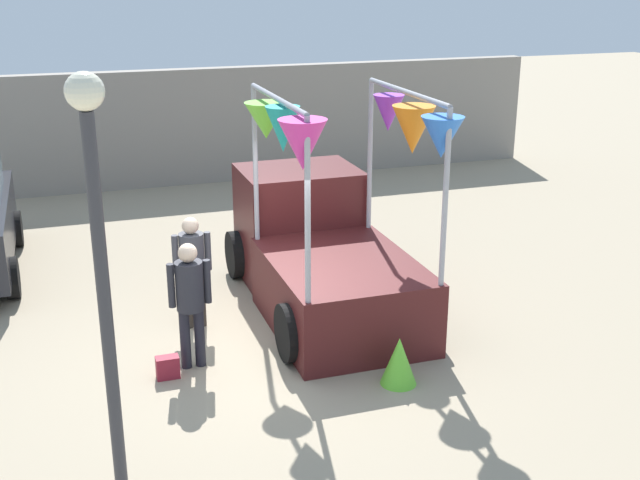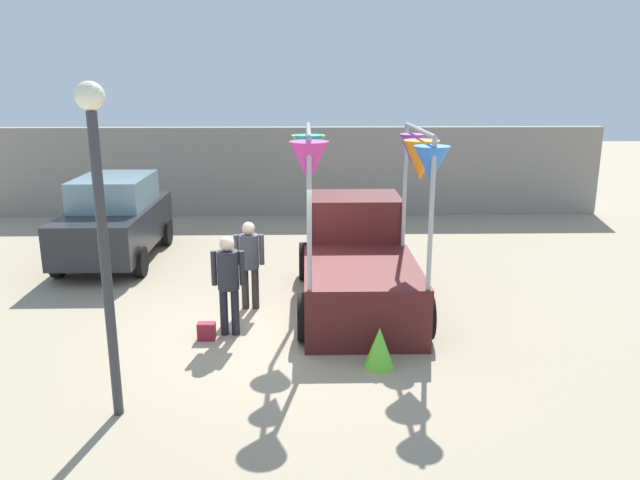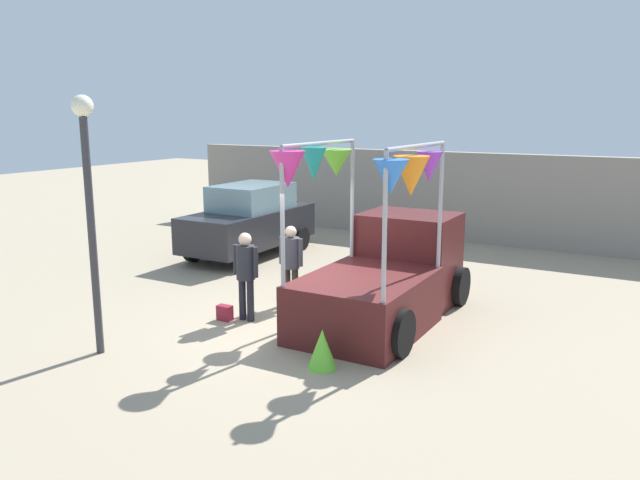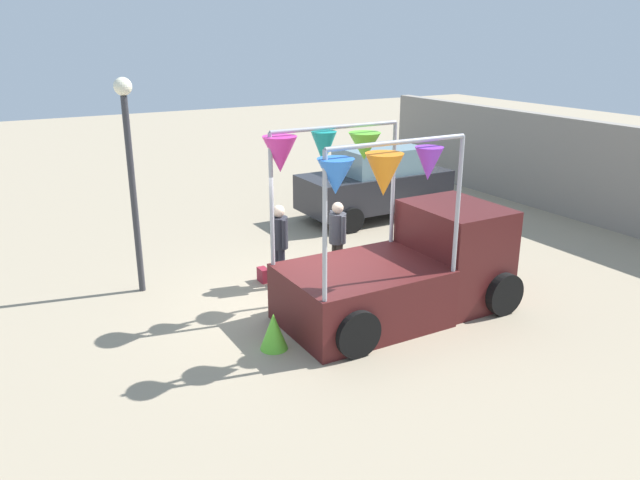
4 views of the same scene
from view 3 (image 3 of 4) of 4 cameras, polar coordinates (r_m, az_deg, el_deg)
ground_plane at (r=11.25m, az=-2.19°, el=-7.80°), size 60.00×60.00×0.00m
vendor_truck at (r=11.52m, az=6.23°, el=-2.63°), size 2.54×4.18×3.26m
parked_car at (r=16.50m, az=-6.47°, el=1.81°), size 1.88×4.00×1.88m
person_customer at (r=11.31m, az=-6.81°, el=-2.57°), size 0.53×0.34×1.63m
person_vendor at (r=12.13m, az=-2.68°, el=-1.67°), size 0.53×0.34×1.59m
handbag at (r=11.60m, az=-8.70°, el=-6.60°), size 0.28×0.16×0.28m
street_lamp at (r=10.02m, az=-20.41°, el=4.36°), size 0.32×0.32×3.99m
brick_boundary_wall at (r=18.81m, az=11.96°, el=3.93°), size 18.00×0.36×2.60m
folded_kite_bundle_lime at (r=9.37m, az=0.20°, el=-9.93°), size 0.53×0.53×0.60m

